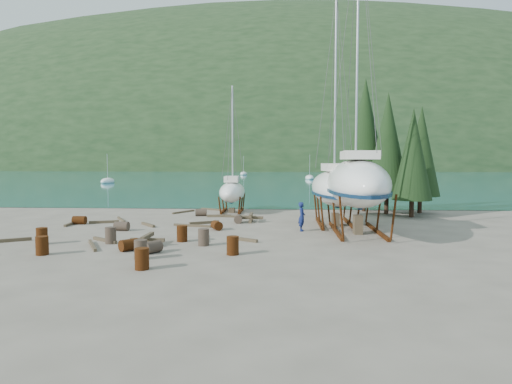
# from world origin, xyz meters

# --- Properties ---
(ground) EXTENTS (600.00, 600.00, 0.00)m
(ground) POSITION_xyz_m (0.00, 0.00, 0.00)
(ground) COLOR #675F51
(ground) RESTS_ON ground
(bay_water) EXTENTS (700.00, 700.00, 0.00)m
(bay_water) POSITION_xyz_m (0.00, 315.00, 0.01)
(bay_water) COLOR #176874
(bay_water) RESTS_ON ground
(far_hill) EXTENTS (800.00, 360.00, 110.00)m
(far_hill) POSITION_xyz_m (0.00, 320.00, 0.00)
(far_hill) COLOR #1B3219
(far_hill) RESTS_ON ground
(far_house_left) EXTENTS (6.60, 5.60, 5.60)m
(far_house_left) POSITION_xyz_m (-60.00, 190.00, 2.92)
(far_house_left) COLOR beige
(far_house_left) RESTS_ON ground
(far_house_center) EXTENTS (6.60, 5.60, 5.60)m
(far_house_center) POSITION_xyz_m (-20.00, 190.00, 2.92)
(far_house_center) COLOR beige
(far_house_center) RESTS_ON ground
(far_house_right) EXTENTS (6.60, 5.60, 5.60)m
(far_house_right) POSITION_xyz_m (30.00, 190.00, 2.92)
(far_house_right) COLOR beige
(far_house_right) RESTS_ON ground
(cypress_near_right) EXTENTS (3.60, 3.60, 10.00)m
(cypress_near_right) POSITION_xyz_m (12.50, 12.00, 5.79)
(cypress_near_right) COLOR black
(cypress_near_right) RESTS_ON ground
(cypress_mid_right) EXTENTS (3.06, 3.06, 8.50)m
(cypress_mid_right) POSITION_xyz_m (14.00, 10.00, 4.92)
(cypress_mid_right) COLOR black
(cypress_mid_right) RESTS_ON ground
(cypress_back_left) EXTENTS (4.14, 4.14, 11.50)m
(cypress_back_left) POSITION_xyz_m (11.00, 14.00, 6.66)
(cypress_back_left) COLOR black
(cypress_back_left) RESTS_ON ground
(cypress_far_right) EXTENTS (3.24, 3.24, 9.00)m
(cypress_far_right) POSITION_xyz_m (15.50, 13.00, 5.21)
(cypress_far_right) COLOR black
(cypress_far_right) RESTS_ON ground
(moored_boat_left) EXTENTS (2.00, 5.00, 6.05)m
(moored_boat_left) POSITION_xyz_m (-30.00, 60.00, 0.39)
(moored_boat_left) COLOR white
(moored_boat_left) RESTS_ON ground
(moored_boat_mid) EXTENTS (2.00, 5.00, 6.05)m
(moored_boat_mid) POSITION_xyz_m (10.00, 80.00, 0.39)
(moored_boat_mid) COLOR white
(moored_boat_mid) RESTS_ON ground
(moored_boat_far) EXTENTS (2.00, 5.00, 6.05)m
(moored_boat_far) POSITION_xyz_m (-8.00, 110.00, 0.39)
(moored_boat_far) COLOR white
(moored_boat_far) RESTS_ON ground
(large_sailboat_near) EXTENTS (4.15, 12.44, 19.36)m
(large_sailboat_near) POSITION_xyz_m (8.49, 2.11, 3.12)
(large_sailboat_near) COLOR white
(large_sailboat_near) RESTS_ON ground
(large_sailboat_far) EXTENTS (3.56, 10.19, 15.86)m
(large_sailboat_far) POSITION_xyz_m (7.52, 5.33, 2.59)
(large_sailboat_far) COLOR white
(large_sailboat_far) RESTS_ON ground
(small_sailboat_shore) EXTENTS (2.26, 6.79, 10.81)m
(small_sailboat_shore) POSITION_xyz_m (-0.42, 12.71, 1.79)
(small_sailboat_shore) COLOR white
(small_sailboat_shore) RESTS_ON ground
(worker) EXTENTS (0.51, 0.71, 1.83)m
(worker) POSITION_xyz_m (5.14, 2.46, 0.92)
(worker) COLOR navy
(worker) RESTS_ON ground
(drum_0) EXTENTS (0.58, 0.58, 0.88)m
(drum_0) POSITION_xyz_m (-8.82, -2.90, 0.44)
(drum_0) COLOR #542B0E
(drum_0) RESTS_ON ground
(drum_1) EXTENTS (0.96, 1.05, 0.58)m
(drum_1) POSITION_xyz_m (-2.30, -4.83, 0.29)
(drum_1) COLOR #2D2823
(drum_1) RESTS_ON ground
(drum_2) EXTENTS (0.89, 0.60, 0.58)m
(drum_2) POSITION_xyz_m (-10.21, 4.58, 0.29)
(drum_2) COLOR #542B0E
(drum_2) RESTS_ON ground
(drum_3) EXTENTS (0.58, 0.58, 0.88)m
(drum_3) POSITION_xyz_m (-1.77, -8.10, 0.44)
(drum_3) COLOR #542B0E
(drum_3) RESTS_ON ground
(drum_5) EXTENTS (0.58, 0.58, 0.88)m
(drum_5) POSITION_xyz_m (-0.17, -2.77, 0.44)
(drum_5) COLOR #2D2823
(drum_5) RESTS_ON ground
(drum_6) EXTENTS (0.89, 1.04, 0.58)m
(drum_6) POSITION_xyz_m (-0.27, 2.59, 0.29)
(drum_6) COLOR #542B0E
(drum_6) RESTS_ON ground
(drum_7) EXTENTS (0.58, 0.58, 0.88)m
(drum_7) POSITION_xyz_m (1.60, -4.99, 0.44)
(drum_7) COLOR #542B0E
(drum_7) RESTS_ON ground
(drum_9) EXTENTS (0.95, 0.69, 0.58)m
(drum_9) POSITION_xyz_m (-2.59, 9.75, 0.29)
(drum_9) COLOR #2D2823
(drum_9) RESTS_ON ground
(drum_10) EXTENTS (0.58, 0.58, 0.88)m
(drum_10) POSITION_xyz_m (-1.55, -1.69, 0.44)
(drum_10) COLOR #542B0E
(drum_10) RESTS_ON ground
(drum_11) EXTENTS (0.63, 0.91, 0.58)m
(drum_11) POSITION_xyz_m (0.78, 5.88, 0.29)
(drum_11) COLOR #2D2823
(drum_11) RESTS_ON ground
(drum_12) EXTENTS (1.01, 1.04, 0.58)m
(drum_12) POSITION_xyz_m (-3.61, -4.36, 0.29)
(drum_12) COLOR #542B0E
(drum_12) RESTS_ON ground
(drum_13) EXTENTS (0.58, 0.58, 0.88)m
(drum_13) POSITION_xyz_m (-7.36, -5.56, 0.44)
(drum_13) COLOR #542B0E
(drum_13) RESTS_ON ground
(drum_15) EXTENTS (0.93, 0.66, 0.58)m
(drum_15) POSITION_xyz_m (-6.24, 1.91, 0.29)
(drum_15) COLOR #2D2823
(drum_15) RESTS_ON ground
(drum_16) EXTENTS (0.58, 0.58, 0.88)m
(drum_16) POSITION_xyz_m (-5.25, -2.48, 0.44)
(drum_16) COLOR #2D2823
(drum_16) RESTS_ON ground
(drum_17) EXTENTS (0.58, 0.58, 0.88)m
(drum_17) POSITION_xyz_m (-2.43, -6.21, 0.44)
(drum_17) COLOR #2D2823
(drum_17) RESTS_ON ground
(timber_0) EXTENTS (1.44, 2.46, 0.14)m
(timber_0) POSITION_xyz_m (-4.51, 11.97, 0.07)
(timber_0) COLOR brown
(timber_0) RESTS_ON ground
(timber_2) EXTENTS (1.98, 0.89, 0.19)m
(timber_2) POSITION_xyz_m (-8.69, 5.18, 0.09)
(timber_2) COLOR brown
(timber_2) RESTS_ON ground
(timber_3) EXTENTS (1.55, 2.70, 0.15)m
(timber_3) POSITION_xyz_m (-5.84, -3.45, 0.07)
(timber_3) COLOR brown
(timber_3) RESTS_ON ground
(timber_4) EXTENTS (1.39, 1.67, 0.17)m
(timber_4) POSITION_xyz_m (-5.19, 4.06, 0.09)
(timber_4) COLOR brown
(timber_4) RESTS_ON ground
(timber_5) EXTENTS (0.59, 2.45, 0.16)m
(timber_5) POSITION_xyz_m (-0.50, -0.84, 0.08)
(timber_5) COLOR brown
(timber_5) RESTS_ON ground
(timber_6) EXTENTS (1.91, 0.33, 0.19)m
(timber_6) POSITION_xyz_m (-1.05, 9.16, 0.10)
(timber_6) COLOR brown
(timber_6) RESTS_ON ground
(timber_7) EXTENTS (1.66, 1.17, 0.17)m
(timber_7) POSITION_xyz_m (1.79, -1.28, 0.09)
(timber_7) COLOR brown
(timber_7) RESTS_ON ground
(timber_8) EXTENTS (1.98, 1.30, 0.19)m
(timber_8) POSITION_xyz_m (-1.55, 5.25, 0.09)
(timber_8) COLOR brown
(timber_8) RESTS_ON ground
(timber_9) EXTENTS (2.26, 1.37, 0.15)m
(timber_9) POSITION_xyz_m (-2.35, 14.00, 0.08)
(timber_9) COLOR brown
(timber_9) RESTS_ON ground
(timber_10) EXTENTS (2.49, 0.35, 0.16)m
(timber_10) POSITION_xyz_m (0.63, 8.94, 0.08)
(timber_10) COLOR brown
(timber_10) RESTS_ON ground
(timber_11) EXTENTS (2.69, 0.90, 0.15)m
(timber_11) POSITION_xyz_m (-2.13, 3.90, 0.08)
(timber_11) COLOR brown
(timber_11) RESTS_ON ground
(timber_12) EXTENTS (1.85, 1.49, 0.17)m
(timber_12) POSITION_xyz_m (-5.79, -1.98, 0.08)
(timber_12) COLOR brown
(timber_12) RESTS_ON ground
(timber_14) EXTENTS (2.58, 1.71, 0.18)m
(timber_14) POSITION_xyz_m (-11.26, -2.57, 0.09)
(timber_14) COLOR brown
(timber_14) RESTS_ON ground
(timber_15) EXTENTS (1.51, 2.54, 0.15)m
(timber_15) POSITION_xyz_m (-8.01, 6.70, 0.07)
(timber_15) COLOR brown
(timber_15) RESTS_ON ground
(timber_17) EXTENTS (0.35, 2.66, 0.16)m
(timber_17) POSITION_xyz_m (-10.67, 4.49, 0.08)
(timber_17) COLOR brown
(timber_17) RESTS_ON ground
(timber_pile_fore) EXTENTS (1.80, 1.80, 0.60)m
(timber_pile_fore) POSITION_xyz_m (-3.09, -2.99, 0.30)
(timber_pile_fore) COLOR brown
(timber_pile_fore) RESTS_ON ground
(timber_pile_aft) EXTENTS (1.80, 1.80, 0.60)m
(timber_pile_aft) POSITION_xyz_m (1.63, 6.55, 0.30)
(timber_pile_aft) COLOR brown
(timber_pile_aft) RESTS_ON ground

